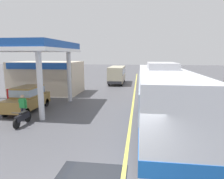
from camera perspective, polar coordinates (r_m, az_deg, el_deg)
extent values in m
plane|color=#4C4C51|center=(25.04, 6.44, 0.16)|extent=(120.00, 120.00, 0.00)
cube|color=#D8CC4C|center=(20.13, 6.13, -2.18)|extent=(0.16, 50.00, 0.01)
cube|color=silver|center=(11.44, 13.96, -2.00)|extent=(2.50, 11.00, 2.90)
cube|color=#1959B2|center=(11.71, 13.74, -7.28)|extent=(2.54, 11.04, 0.56)
cube|color=#8C9EAD|center=(6.09, 19.71, -7.27)|extent=(2.30, 0.10, 1.40)
cube|color=#8C9EAD|center=(11.28, 7.63, 0.37)|extent=(0.06, 9.35, 1.10)
cube|color=#8C9EAD|center=(11.57, 20.31, 0.08)|extent=(0.06, 9.35, 1.10)
cube|color=white|center=(5.94, 20.08, -0.76)|extent=(1.75, 0.08, 0.32)
cube|color=#B2B2B7|center=(12.22, 13.77, 6.46)|extent=(1.60, 2.80, 0.36)
cylinder|color=black|center=(8.11, 8.54, -17.11)|extent=(0.30, 1.00, 1.00)
cylinder|color=black|center=(8.45, 24.31, -16.74)|extent=(0.30, 1.00, 1.00)
cylinder|color=black|center=(14.89, 8.15, -4.53)|extent=(0.30, 1.00, 1.00)
cylinder|color=black|center=(15.08, 16.56, -4.66)|extent=(0.30, 1.00, 1.00)
cube|color=#194799|center=(17.65, -26.84, 11.01)|extent=(9.00, 7.00, 0.50)
cube|color=white|center=(17.64, -26.75, 9.81)|extent=(9.10, 7.10, 0.24)
cylinder|color=silver|center=(13.54, -19.46, 1.35)|extent=(0.36, 0.36, 4.60)
cylinder|color=silver|center=(18.48, -11.88, 3.81)|extent=(0.36, 0.36, 4.60)
cube|color=red|center=(17.96, -25.84, -2.14)|extent=(0.70, 0.60, 1.50)
cube|color=beige|center=(23.17, -17.62, 3.23)|extent=(7.00, 4.40, 3.40)
cube|color=#194799|center=(21.06, -20.39, 6.16)|extent=(6.30, 0.10, 0.60)
cube|color=olive|center=(16.33, -22.64, -3.13)|extent=(1.70, 4.20, 0.80)
cube|color=olive|center=(16.36, -22.46, -0.41)|extent=(1.50, 2.31, 0.70)
cube|color=#8C9EAD|center=(16.36, -22.46, -0.41)|extent=(1.53, 2.35, 0.49)
cylinder|color=black|center=(15.60, -27.70, -5.59)|extent=(0.20, 0.64, 0.64)
cylinder|color=black|center=(14.80, -22.92, -6.03)|extent=(0.20, 0.64, 0.64)
cylinder|color=black|center=(18.05, -22.24, -3.23)|extent=(0.20, 0.64, 0.64)
cylinder|color=black|center=(17.36, -17.93, -3.47)|extent=(0.20, 0.64, 0.64)
cube|color=#BFB799|center=(29.37, 1.40, 4.37)|extent=(2.00, 6.00, 2.10)
cube|color=#8C9EAD|center=(29.34, 1.41, 5.15)|extent=(2.04, 5.10, 0.80)
cube|color=#2D2D33|center=(26.46, 0.68, 1.92)|extent=(1.90, 0.16, 0.36)
cylinder|color=black|center=(27.63, -0.87, 1.92)|extent=(0.22, 0.76, 0.76)
cylinder|color=black|center=(27.43, 2.77, 1.85)|extent=(0.22, 0.76, 0.76)
cylinder|color=black|center=(31.56, 0.20, 2.90)|extent=(0.22, 0.76, 0.76)
cylinder|color=black|center=(31.38, 3.39, 2.84)|extent=(0.22, 0.76, 0.76)
cylinder|color=black|center=(12.86, -25.12, -8.61)|extent=(0.10, 0.60, 0.60)
cylinder|color=black|center=(13.83, -22.44, -7.16)|extent=(0.10, 0.60, 0.60)
cube|color=black|center=(13.28, -23.79, -7.04)|extent=(0.20, 1.30, 0.36)
cube|color=black|center=(13.35, -23.52, -5.96)|extent=(0.24, 0.60, 0.12)
cylinder|color=#2D2D33|center=(12.73, -25.19, -5.97)|extent=(0.55, 0.04, 0.04)
cylinder|color=#33333F|center=(14.29, -23.82, -6.26)|extent=(0.14, 0.14, 0.82)
cylinder|color=#33333F|center=(14.20, -23.19, -6.32)|extent=(0.14, 0.14, 0.82)
cube|color=#268C3F|center=(14.08, -23.70, -3.50)|extent=(0.36, 0.22, 0.60)
sphere|color=tan|center=(13.99, -23.82, -1.79)|extent=(0.22, 0.22, 0.22)
cylinder|color=#268C3F|center=(14.21, -24.48, -3.65)|extent=(0.09, 0.09, 0.58)
cylinder|color=#268C3F|center=(13.97, -22.88, -3.76)|extent=(0.09, 0.09, 0.58)
cube|color=maroon|center=(27.58, 11.65, 2.41)|extent=(1.70, 4.20, 0.80)
cube|color=maroon|center=(27.69, 11.68, 4.00)|extent=(1.50, 2.31, 0.70)
cube|color=#8C9EAD|center=(27.69, 11.68, 4.00)|extent=(1.53, 2.35, 0.49)
cylinder|color=black|center=(26.10, 10.20, 1.17)|extent=(0.20, 0.64, 0.64)
cylinder|color=black|center=(26.21, 13.48, 1.09)|extent=(0.20, 0.64, 0.64)
cylinder|color=black|center=(29.07, 9.95, 2.04)|extent=(0.20, 0.64, 0.64)
cylinder|color=black|center=(29.17, 12.90, 1.97)|extent=(0.20, 0.64, 0.64)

